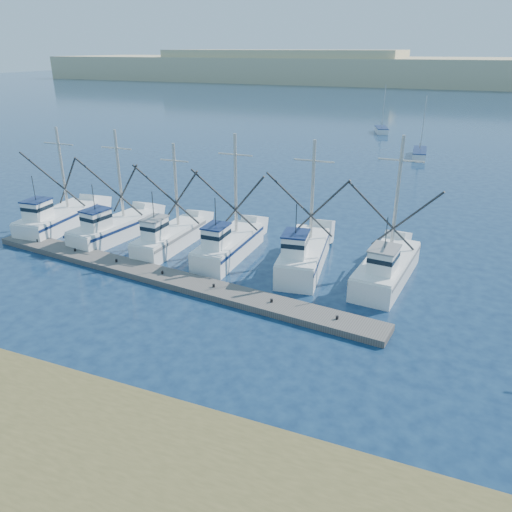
{
  "coord_description": "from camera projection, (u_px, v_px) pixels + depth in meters",
  "views": [
    {
      "loc": [
        7.84,
        -18.0,
        13.98
      ],
      "look_at": [
        -2.9,
        8.0,
        2.19
      ],
      "focal_mm": 35.0,
      "sensor_mm": 36.0,
      "label": 1
    }
  ],
  "objects": [
    {
      "name": "floating_dock",
      "position": [
        163.0,
        277.0,
        32.45
      ],
      "size": [
        29.82,
        5.49,
        0.4
      ],
      "primitive_type": "cube",
      "rotation": [
        0.0,
        0.0,
        -0.12
      ],
      "color": "#5D5953",
      "rests_on": "ground"
    },
    {
      "name": "sailboat_near",
      "position": [
        419.0,
        153.0,
        68.61
      ],
      "size": [
        2.19,
        6.59,
        8.1
      ],
      "rotation": [
        0.0,
        0.0,
        0.08
      ],
      "color": "white",
      "rests_on": "ground"
    },
    {
      "name": "trawler_fleet",
      "position": [
        205.0,
        242.0,
        36.15
      ],
      "size": [
        29.95,
        8.33,
        9.1
      ],
      "color": "white",
      "rests_on": "ground"
    },
    {
      "name": "sailboat_far",
      "position": [
        381.0,
        130.0,
        87.99
      ],
      "size": [
        3.17,
        5.29,
        8.1
      ],
      "rotation": [
        0.0,
        0.0,
        0.29
      ],
      "color": "white",
      "rests_on": "ground"
    },
    {
      "name": "ground",
      "position": [
        248.0,
        368.0,
        23.51
      ],
      "size": [
        500.0,
        500.0,
        0.0
      ],
      "primitive_type": "plane",
      "color": "#0D203C",
      "rests_on": "ground"
    },
    {
      "name": "dune_ridge",
      "position": [
        454.0,
        71.0,
        200.57
      ],
      "size": [
        360.0,
        60.0,
        10.0
      ],
      "primitive_type": "cube",
      "color": "tan",
      "rests_on": "ground"
    }
  ]
}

